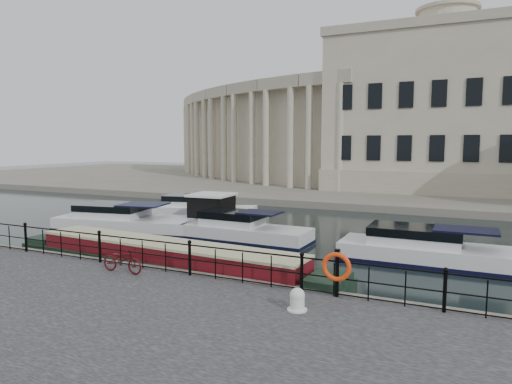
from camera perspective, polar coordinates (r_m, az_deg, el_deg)
ground_plane at (r=17.90m, az=-4.22°, el=-10.15°), size 160.00×160.00×0.00m
far_bank at (r=54.84m, az=16.04°, el=1.00°), size 120.00×42.00×0.55m
railing at (r=15.73m, az=-8.29°, el=-7.98°), size 24.14×0.14×1.22m
civic_building at (r=50.61m, az=14.38°, el=8.30°), size 53.55×31.84×16.85m
bicycle at (r=16.59m, az=-16.37°, el=-8.17°), size 1.70×0.62×0.89m
mooring_bollard at (r=12.62m, az=5.18°, el=-13.27°), size 0.55×0.55×0.62m
life_ring_post at (r=13.57m, az=10.05°, el=-9.29°), size 0.87×0.22×1.42m
narrowboat at (r=18.36m, az=-11.32°, el=-8.66°), size 14.83×2.88×1.54m
harbour_hut at (r=26.42m, az=-5.54°, el=-2.70°), size 3.22×2.72×2.19m
cabin_cruisers at (r=24.78m, az=-3.34°, el=-4.66°), size 24.94×9.72×1.99m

